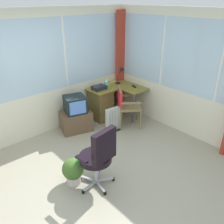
# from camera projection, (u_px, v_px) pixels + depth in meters

# --- Properties ---
(ground) EXTENTS (5.79, 4.81, 0.06)m
(ground) POSITION_uv_depth(u_px,v_px,m) (94.00, 182.00, 3.87)
(ground) COLOR gray
(north_window_panel) EXTENTS (4.79, 0.07, 2.52)m
(north_window_panel) POSITION_uv_depth(u_px,v_px,m) (30.00, 78.00, 4.61)
(north_window_panel) COLOR silver
(north_window_panel) RESTS_ON ground
(east_window_panel) EXTENTS (0.07, 3.81, 2.52)m
(east_window_panel) POSITION_uv_depth(u_px,v_px,m) (188.00, 76.00, 4.76)
(east_window_panel) COLOR silver
(east_window_panel) RESTS_ON ground
(curtain_corner) EXTENTS (0.25, 0.07, 2.42)m
(curtain_corner) POSITION_uv_depth(u_px,v_px,m) (121.00, 62.00, 5.91)
(curtain_corner) COLOR #AC3625
(curtain_corner) RESTS_ON ground
(desk) EXTENTS (1.14, 0.99, 0.74)m
(desk) POSITION_uv_depth(u_px,v_px,m) (103.00, 103.00, 5.66)
(desk) COLOR olive
(desk) RESTS_ON ground
(desk_lamp) EXTENTS (0.23, 0.20, 0.42)m
(desk_lamp) POSITION_uv_depth(u_px,v_px,m) (122.00, 72.00, 5.78)
(desk_lamp) COLOR black
(desk_lamp) RESTS_ON desk
(tv_remote) EXTENTS (0.09, 0.16, 0.02)m
(tv_remote) POSITION_uv_depth(u_px,v_px,m) (134.00, 86.00, 5.66)
(tv_remote) COLOR black
(tv_remote) RESTS_ON desk
(spray_bottle) EXTENTS (0.06, 0.06, 0.22)m
(spray_bottle) POSITION_uv_depth(u_px,v_px,m) (106.00, 84.00, 5.54)
(spray_bottle) COLOR #3BBED2
(spray_bottle) RESTS_ON desk
(paper_tray) EXTENTS (0.30, 0.24, 0.09)m
(paper_tray) POSITION_uv_depth(u_px,v_px,m) (99.00, 88.00, 5.49)
(paper_tray) COLOR #21232B
(paper_tray) RESTS_ON desk
(wooden_armchair) EXTENTS (0.67, 0.67, 0.88)m
(wooden_armchair) POSITION_uv_depth(u_px,v_px,m) (124.00, 102.00, 5.27)
(wooden_armchair) COLOR olive
(wooden_armchair) RESTS_ON ground
(office_chair) EXTENTS (0.61, 0.57, 1.04)m
(office_chair) POSITION_uv_depth(u_px,v_px,m) (99.00, 154.00, 3.49)
(office_chair) COLOR #B7B7BF
(office_chair) RESTS_ON ground
(tv_on_stand) EXTENTS (0.74, 0.61, 0.80)m
(tv_on_stand) POSITION_uv_depth(u_px,v_px,m) (76.00, 115.00, 5.16)
(tv_on_stand) COLOR brown
(tv_on_stand) RESTS_ON ground
(space_heater) EXTENTS (0.40, 0.20, 0.55)m
(space_heater) POSITION_uv_depth(u_px,v_px,m) (114.00, 119.00, 5.17)
(space_heater) COLOR silver
(space_heater) RESTS_ON ground
(potted_plant) EXTENTS (0.34, 0.34, 0.44)m
(potted_plant) POSITION_uv_depth(u_px,v_px,m) (74.00, 170.00, 3.71)
(potted_plant) COLOR beige
(potted_plant) RESTS_ON ground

